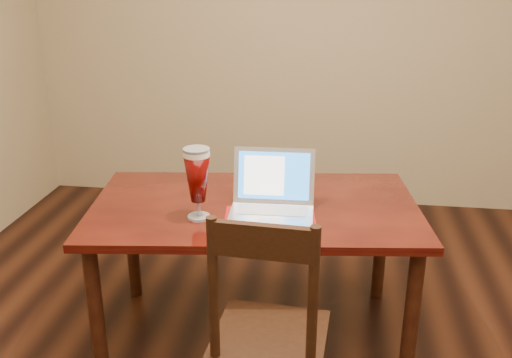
# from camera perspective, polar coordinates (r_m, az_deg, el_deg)

# --- Properties ---
(dining_table) EXTENTS (1.57, 1.01, 1.01)m
(dining_table) POSITION_cam_1_polar(r_m,az_deg,el_deg) (2.61, -0.32, -3.97)
(dining_table) COLOR #50130A
(dining_table) RESTS_ON ground
(dining_chair) EXTENTS (0.44, 0.42, 0.97)m
(dining_chair) POSITION_cam_1_polar(r_m,az_deg,el_deg) (2.14, 1.26, -15.44)
(dining_chair) COLOR black
(dining_chair) RESTS_ON ground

